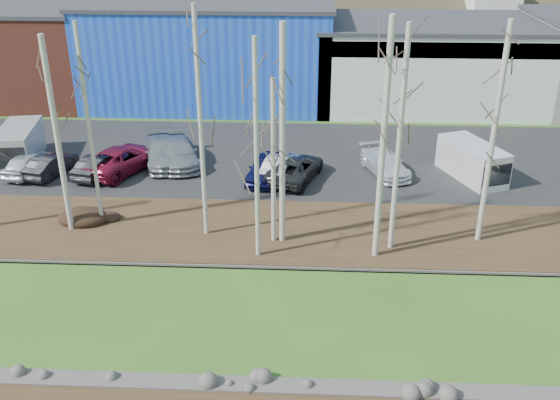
# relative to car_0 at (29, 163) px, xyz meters

# --- Properties ---
(near_bank_rocks) EXTENTS (80.00, 0.80, 0.50)m
(near_bank_rocks) POSITION_rel_car_0_xyz_m (14.90, -18.15, -0.84)
(near_bank_rocks) COLOR #47423D
(near_bank_rocks) RESTS_ON ground
(river) EXTENTS (80.00, 8.00, 0.90)m
(river) POSITION_rel_car_0_xyz_m (14.90, -14.05, -0.84)
(river) COLOR black
(river) RESTS_ON ground
(far_bank_rocks) EXTENTS (80.00, 0.80, 0.46)m
(far_bank_rocks) POSITION_rel_car_0_xyz_m (14.90, -9.95, -0.84)
(far_bank_rocks) COLOR #47423D
(far_bank_rocks) RESTS_ON ground
(far_bank) EXTENTS (80.00, 7.00, 0.15)m
(far_bank) POSITION_rel_car_0_xyz_m (14.90, -6.75, -0.77)
(far_bank) COLOR #382616
(far_bank) RESTS_ON ground
(parking_lot) EXTENTS (80.00, 14.00, 0.14)m
(parking_lot) POSITION_rel_car_0_xyz_m (14.90, 3.75, -0.77)
(parking_lot) COLOR black
(parking_lot) RESTS_ON ground
(building_brick) EXTENTS (16.32, 12.24, 7.80)m
(building_brick) POSITION_rel_car_0_xyz_m (-9.10, 17.75, 3.06)
(building_brick) COLOR brown
(building_brick) RESTS_ON ground
(building_blue) EXTENTS (20.40, 12.24, 8.30)m
(building_blue) POSITION_rel_car_0_xyz_m (8.90, 17.75, 3.31)
(building_blue) COLOR blue
(building_blue) RESTS_ON ground
(building_white) EXTENTS (18.36, 12.24, 6.80)m
(building_white) POSITION_rel_car_0_xyz_m (26.90, 17.74, 2.57)
(building_white) COLOR silver
(building_white) RESTS_ON ground
(dirt_mound) EXTENTS (2.65, 1.87, 0.52)m
(dirt_mound) POSITION_rel_car_0_xyz_m (5.51, -6.29, -0.43)
(dirt_mound) COLOR black
(dirt_mound) RESTS_ON far_bank
(birch_1) EXTENTS (0.20, 0.20, 10.35)m
(birch_1) POSITION_rel_car_0_xyz_m (6.54, -6.41, 4.48)
(birch_1) COLOR beige
(birch_1) RESTS_ON far_bank
(birch_2) EXTENTS (0.28, 0.28, 9.88)m
(birch_2) POSITION_rel_car_0_xyz_m (5.16, -7.12, 4.24)
(birch_2) COLOR beige
(birch_2) RESTS_ON far_bank
(birch_3) EXTENTS (0.23, 0.23, 11.27)m
(birch_3) POSITION_rel_car_0_xyz_m (12.20, -7.26, 4.94)
(birch_3) COLOR beige
(birch_3) RESTS_ON far_bank
(birch_4) EXTENTS (0.28, 0.28, 10.62)m
(birch_4) POSITION_rel_car_0_xyz_m (16.08, -7.80, 4.62)
(birch_4) COLOR beige
(birch_4) RESTS_ON far_bank
(birch_5) EXTENTS (0.22, 0.22, 8.19)m
(birch_5) POSITION_rel_car_0_xyz_m (15.65, -7.84, 3.40)
(birch_5) COLOR beige
(birch_5) RESTS_ON far_bank
(birch_6) EXTENTS (0.22, 0.22, 10.28)m
(birch_6) POSITION_rel_car_0_xyz_m (15.00, -9.30, 4.44)
(birch_6) COLOR beige
(birch_6) RESTS_ON far_bank
(birch_7) EXTENTS (0.28, 0.28, 11.14)m
(birch_7) POSITION_rel_car_0_xyz_m (20.57, -9.04, 4.87)
(birch_7) COLOR beige
(birch_7) RESTS_ON far_bank
(birch_8) EXTENTS (0.25, 0.25, 10.72)m
(birch_8) POSITION_rel_car_0_xyz_m (21.38, -8.24, 4.67)
(birch_8) COLOR beige
(birch_8) RESTS_ON far_bank
(birch_9) EXTENTS (0.26, 0.26, 10.71)m
(birch_9) POSITION_rel_car_0_xyz_m (25.83, -7.24, 4.66)
(birch_9) COLOR beige
(birch_9) RESTS_ON far_bank
(car_0) EXTENTS (2.25, 4.34, 1.41)m
(car_0) POSITION_rel_car_0_xyz_m (0.00, 0.00, 0.00)
(car_0) COLOR silver
(car_0) RESTS_ON parking_lot
(car_1) EXTENTS (2.33, 4.25, 1.33)m
(car_1) POSITION_rel_car_0_xyz_m (1.45, -0.12, -0.04)
(car_1) COLOR black
(car_1) RESTS_ON parking_lot
(car_2) EXTENTS (4.88, 6.33, 1.60)m
(car_2) POSITION_rel_car_0_xyz_m (5.70, 0.73, 0.09)
(car_2) COLOR maroon
(car_2) RESTS_ON parking_lot
(car_3) EXTENTS (3.85, 5.87, 1.58)m
(car_3) POSITION_rel_car_0_xyz_m (7.92, 2.03, 0.09)
(car_3) COLOR gray
(car_3) RESTS_ON parking_lot
(car_4) EXTENTS (2.48, 4.59, 1.48)m
(car_4) POSITION_rel_car_0_xyz_m (14.70, -0.22, 0.04)
(car_4) COLOR #111244
(car_4) RESTS_ON parking_lot
(car_5) EXTENTS (2.60, 4.58, 1.43)m
(car_5) POSITION_rel_car_0_xyz_m (15.65, 0.29, 0.01)
(car_5) COLOR #BBBBBD
(car_5) RESTS_ON parking_lot
(car_6) EXTENTS (3.90, 5.68, 1.44)m
(car_6) POSITION_rel_car_0_xyz_m (16.50, -0.09, 0.02)
(car_6) COLOR #292A2C
(car_6) RESTS_ON parking_lot
(car_7) EXTENTS (3.28, 5.03, 1.36)m
(car_7) POSITION_rel_car_0_xyz_m (22.03, 1.12, -0.03)
(car_7) COLOR silver
(car_7) RESTS_ON parking_lot
(car_8) EXTENTS (3.85, 5.87, 1.58)m
(car_8) POSITION_rel_car_0_xyz_m (8.99, 2.03, 0.09)
(car_8) COLOR gray
(car_8) RESTS_ON parking_lot
(car_9) EXTENTS (2.33, 4.25, 1.33)m
(car_9) POSITION_rel_car_0_xyz_m (4.41, -0.12, -0.04)
(car_9) COLOR black
(car_9) RESTS_ON parking_lot
(van_white) EXTENTS (3.68, 5.26, 2.12)m
(van_white) POSITION_rel_car_0_xyz_m (27.33, 0.58, 0.36)
(van_white) COLOR white
(van_white) RESTS_ON parking_lot
(van_grey) EXTENTS (3.02, 5.44, 2.25)m
(van_grey) POSITION_rel_car_0_xyz_m (-1.41, 1.93, 0.42)
(van_grey) COLOR #AFB1B4
(van_grey) RESTS_ON parking_lot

